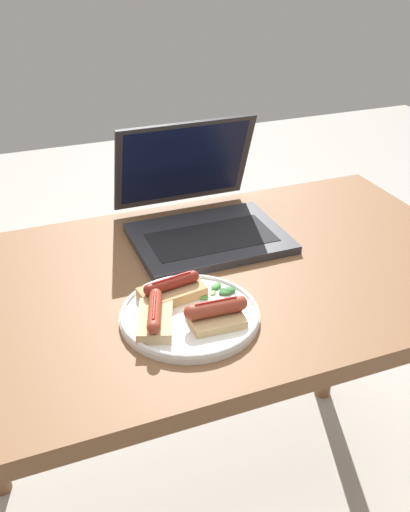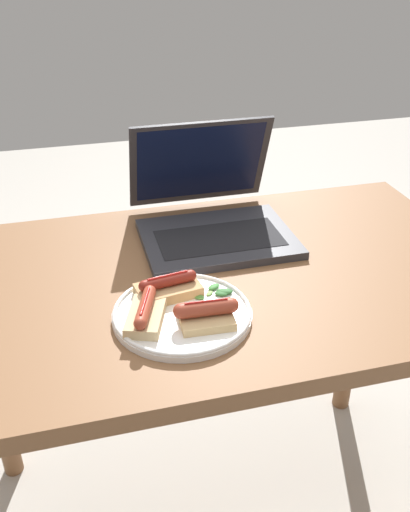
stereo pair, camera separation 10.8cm
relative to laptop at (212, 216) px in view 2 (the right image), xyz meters
name	(u,v)px [view 2 (the right image)]	position (x,y,z in m)	size (l,w,h in m)	color
ground_plane	(210,507)	(-0.05, -0.17, -0.77)	(6.00, 6.00, 0.00)	#B7B2A8
desk	(211,313)	(-0.05, -0.17, -0.14)	(1.16, 0.67, 0.73)	brown
laptop	(212,216)	(0.00, 0.00, 0.00)	(0.33, 0.33, 0.24)	#2D2D33
plate	(182,313)	(-0.14, -0.30, -0.03)	(0.25, 0.25, 0.02)	white
sausage_toast_left	(206,313)	(-0.10, -0.34, -0.01)	(0.11, 0.08, 0.05)	tan
sausage_toast_middle	(168,287)	(-0.15, -0.24, -0.01)	(0.13, 0.08, 0.04)	tan
sausage_toast_right	(146,313)	(-0.20, -0.31, -0.01)	(0.09, 0.12, 0.04)	#D6B784
salad_pile	(216,292)	(-0.06, -0.26, -0.03)	(0.08, 0.05, 0.01)	#709E4C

